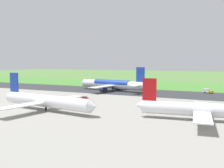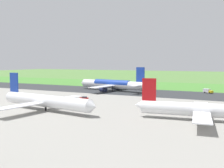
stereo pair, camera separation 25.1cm
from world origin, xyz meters
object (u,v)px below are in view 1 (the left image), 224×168
service_car_followme (84,98)px  traffic_cone_orange (125,85)px  no_stopping_sign (132,83)px  service_truck_baggage (208,91)px  airliner_parked_mid (45,101)px  airliner_parked_near (204,110)px  airliner_main (112,84)px

service_car_followme → traffic_cone_orange: size_ratio=8.12×
no_stopping_sign → service_car_followme: bearing=95.1°
service_truck_baggage → no_stopping_sign: 68.03m
service_car_followme → traffic_cone_orange: (13.19, -84.57, -0.57)m
airliner_parked_mid → service_truck_baggage: bearing=-120.7°
traffic_cone_orange → airliner_parked_near: bearing=124.0°
traffic_cone_orange → service_car_followme: bearing=98.9°
service_car_followme → traffic_cone_orange: bearing=-81.1°
service_car_followme → traffic_cone_orange: 85.59m
airliner_main → no_stopping_sign: size_ratio=18.10×
airliner_parked_near → airliner_parked_mid: airliner_parked_mid is taller
airliner_parked_near → airliner_main: bearing=-45.6°
airliner_main → service_truck_baggage: airliner_main is taller
airliner_parked_near → traffic_cone_orange: bearing=-56.0°
airliner_parked_near → traffic_cone_orange: airliner_parked_near is taller
airliner_parked_mid → traffic_cone_orange: size_ratio=89.45×
airliner_parked_near → service_truck_baggage: airliner_parked_near is taller
service_truck_baggage → service_car_followme: bearing=46.2°
no_stopping_sign → airliner_parked_mid: bearing=94.6°
airliner_parked_near → airliner_parked_mid: size_ratio=0.93×
airliner_parked_near → no_stopping_sign: 127.69m
airliner_main → service_truck_baggage: 59.45m
service_car_followme → no_stopping_sign: (7.66, -85.58, 0.91)m
airliner_parked_near → no_stopping_sign: airliner_parked_near is taller
airliner_parked_mid → service_truck_baggage: 101.29m
airliner_main → no_stopping_sign: airliner_main is taller
no_stopping_sign → service_truck_baggage: bearing=153.9°
airliner_parked_mid → service_car_followme: (1.81, -31.42, -3.08)m
airliner_main → service_car_followme: bearing=95.9°
service_truck_baggage → service_car_followme: service_truck_baggage is taller
airliner_parked_mid → service_car_followme: bearing=-86.7°
service_car_followme → no_stopping_sign: size_ratio=1.50×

